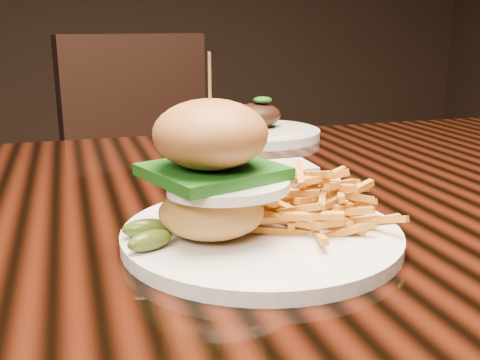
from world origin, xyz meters
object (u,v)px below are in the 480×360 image
object	(u,v)px
dining_table	(225,245)
chair_far	(155,178)
burger_plate	(254,197)
far_dish	(257,130)

from	to	relation	value
dining_table	chair_far	size ratio (longest dim) A/B	1.68
burger_plate	chair_far	distance (m)	1.11
far_dish	chair_far	bearing A→B (deg)	104.44
far_dish	chair_far	distance (m)	0.59
chair_far	dining_table	bearing A→B (deg)	-108.76
dining_table	far_dish	bearing A→B (deg)	64.93
burger_plate	chair_far	size ratio (longest dim) A/B	0.31
dining_table	burger_plate	bearing A→B (deg)	-96.20
dining_table	burger_plate	size ratio (longest dim) A/B	5.38
far_dish	chair_far	size ratio (longest dim) A/B	0.27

